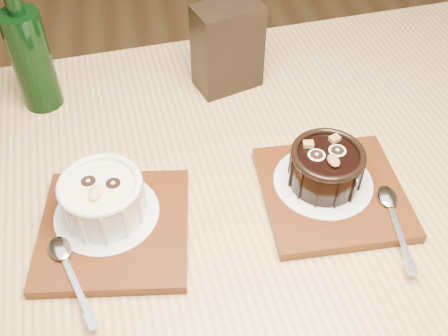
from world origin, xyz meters
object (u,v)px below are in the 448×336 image
object	(u,v)px
tray_left	(115,229)
green_bottle	(31,57)
ramekin_dark	(326,166)
tray_right	(332,193)
table	(217,253)
ramekin_white	(103,197)
condiment_stand	(228,47)

from	to	relation	value
tray_left	green_bottle	bearing A→B (deg)	109.89
tray_left	green_bottle	size ratio (longest dim) A/B	0.82
tray_left	green_bottle	xyz separation A→B (m)	(-0.10, 0.28, 0.08)
ramekin_dark	green_bottle	world-z (taller)	green_bottle
tray_right	green_bottle	size ratio (longest dim) A/B	0.82
table	ramekin_white	distance (m)	0.19
table	ramekin_dark	size ratio (longest dim) A/B	13.27
tray_left	ramekin_white	bearing A→B (deg)	110.83
tray_left	table	bearing A→B (deg)	3.97
table	tray_left	world-z (taller)	tray_left
table	ramekin_dark	distance (m)	0.20
tray_right	green_bottle	world-z (taller)	green_bottle
condiment_stand	green_bottle	world-z (taller)	green_bottle
table	condiment_stand	distance (m)	0.31
table	tray_right	bearing A→B (deg)	-0.01
table	ramekin_dark	xyz separation A→B (m)	(0.14, 0.01, 0.14)
tray_left	ramekin_dark	distance (m)	0.28
ramekin_dark	condiment_stand	xyz separation A→B (m)	(-0.08, 0.25, 0.02)
tray_left	green_bottle	world-z (taller)	green_bottle
tray_left	ramekin_dark	xyz separation A→B (m)	(0.27, 0.02, 0.04)
table	ramekin_white	xyz separation A→B (m)	(-0.14, 0.01, 0.14)
tray_right	ramekin_white	bearing A→B (deg)	177.94
table	green_bottle	distance (m)	0.39
ramekin_white	green_bottle	bearing A→B (deg)	126.71
table	green_bottle	world-z (taller)	green_bottle
tray_right	green_bottle	distance (m)	0.47
green_bottle	table	bearing A→B (deg)	-49.44
condiment_stand	ramekin_white	bearing A→B (deg)	-128.22
ramekin_dark	condiment_stand	distance (m)	0.26
ramekin_white	ramekin_dark	world-z (taller)	ramekin_white
green_bottle	ramekin_white	bearing A→B (deg)	-70.18
tray_right	condiment_stand	distance (m)	0.29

